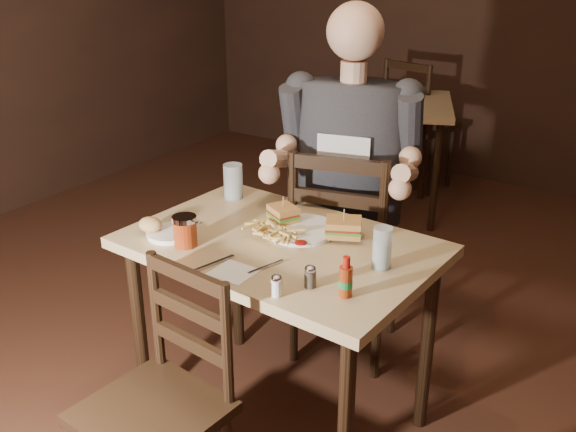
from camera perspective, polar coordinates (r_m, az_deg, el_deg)
The scene contains 24 objects.
room_shell at distance 1.69m, azimuth 0.06°, elevation 11.47°, with size 7.00×7.00×7.00m.
main_table at distance 2.30m, azimuth -0.68°, elevation -4.39°, with size 1.11×0.78×0.77m.
bg_table at distance 4.38m, azimuth 9.00°, elevation 8.91°, with size 1.05×1.05×0.77m.
chair_far at distance 2.83m, azimuth 5.28°, elevation -3.04°, with size 0.46×0.50×0.99m, color black, non-canonical shape.
chair_near at distance 2.08m, azimuth -12.04°, elevation -16.70°, with size 0.39×0.43×0.85m, color black, non-canonical shape.
bg_chair_far at distance 4.92m, azimuth 11.58°, elevation 7.97°, with size 0.45×0.49×0.97m, color black, non-canonical shape.
bg_chair_near at distance 3.98m, azimuth 5.44°, elevation 3.76°, with size 0.39×0.43×0.85m, color black, non-canonical shape.
diner at distance 2.59m, azimuth 5.42°, elevation 7.04°, with size 0.59×0.47×1.03m, color #2E2E33, non-canonical shape.
dinner_plate at distance 2.33m, azimuth 1.18°, elevation -1.31°, with size 0.26×0.26×0.01m, color white.
sandwich_left at distance 2.37m, azimuth -0.43°, elevation 0.56°, with size 0.10×0.09×0.09m, color #B78642, non-canonical shape.
sandwich_right at distance 2.26m, azimuth 4.98°, elevation -0.51°, with size 0.12×0.10×0.10m, color #B78642, non-canonical shape.
fries_pile at distance 2.28m, azimuth -1.50°, elevation -1.20°, with size 0.24×0.17×0.04m, color #EAC770, non-canonical shape.
ketchup_dollop at distance 2.21m, azimuth 1.13°, elevation -2.38°, with size 0.05×0.05×0.01m, color maroon.
glass_left at distance 2.63m, azimuth -4.90°, elevation 3.08°, with size 0.08×0.08×0.14m, color silver.
glass_right at distance 2.08m, azimuth 8.37°, elevation -2.82°, with size 0.06×0.06×0.14m, color silver.
hot_sauce at distance 1.90m, azimuth 5.17°, elevation -5.39°, with size 0.04×0.04×0.13m, color maroon, non-canonical shape.
salt_shaker at distance 1.92m, azimuth -1.01°, elevation -6.23°, with size 0.04×0.04×0.06m, color white, non-canonical shape.
pepper_shaker at distance 1.96m, azimuth 1.99°, elevation -5.44°, with size 0.04×0.04×0.07m, color #38332D, non-canonical shape.
syrup_dispenser at distance 2.24m, azimuth -9.15°, elevation -1.33°, with size 0.09×0.09×0.11m, color maroon, non-canonical shape.
napkin at distance 2.06m, azimuth -4.86°, elevation -4.99°, with size 0.13×0.12×0.00m, color white.
knife at distance 2.11m, azimuth -7.02°, elevation -4.34°, with size 0.01×0.20×0.00m, color silver.
fork at distance 2.08m, azimuth -1.98°, elevation -4.51°, with size 0.01×0.14×0.00m, color silver.
side_plate at distance 2.34m, azimuth -10.40°, elevation -1.59°, with size 0.17×0.17×0.01m, color white.
bread_roll at distance 2.35m, azimuth -12.13°, elevation -0.75°, with size 0.09×0.07×0.05m, color tan.
Camera 1 is at (0.90, -1.38, 1.74)m, focal length 40.00 mm.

